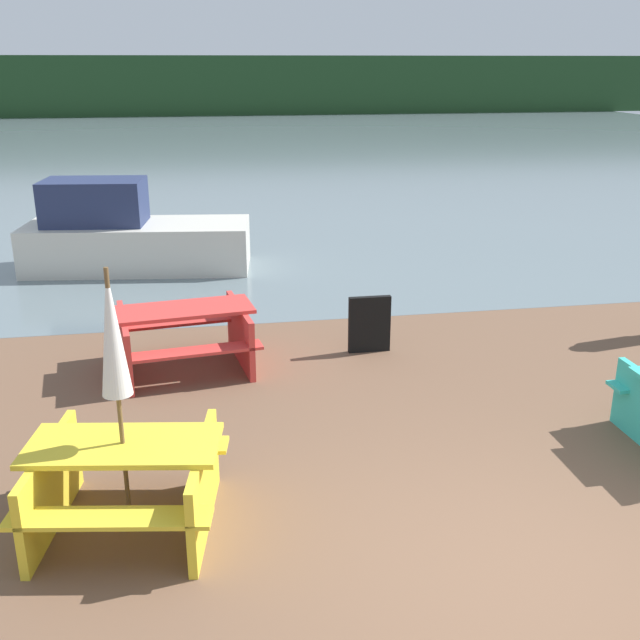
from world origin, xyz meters
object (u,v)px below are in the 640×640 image
Objects in this scene: umbrella_white at (112,336)px; signboard at (369,324)px; boat at (129,236)px; picnic_table_yellow at (126,477)px; picnic_table_red at (184,333)px.

umbrella_white is 4.67m from signboard.
boat reaches higher than signboard.
picnic_table_red is (0.46, 3.31, 0.01)m from picnic_table_yellow.
picnic_table_yellow is 1.21m from umbrella_white.
umbrella_white reaches higher than picnic_table_red.
umbrella_white reaches higher than signboard.
picnic_table_red is 2.39m from signboard.
boat is 5.86m from signboard.
boat is at bearing 93.49° from picnic_table_yellow.
picnic_table_red is at bearing -175.88° from signboard.
umbrella_white reaches higher than boat.
picnic_table_red is 0.85× the size of umbrella_white.
picnic_table_red is at bearing 82.06° from umbrella_white.
umbrella_white reaches higher than picnic_table_yellow.
umbrella_white is 2.93× the size of signboard.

